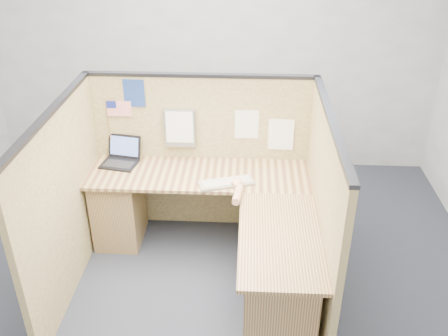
# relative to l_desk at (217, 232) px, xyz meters

# --- Properties ---
(floor) EXTENTS (5.00, 5.00, 0.00)m
(floor) POSITION_rel_l_desk_xyz_m (-0.18, -0.29, -0.39)
(floor) COLOR #212330
(floor) RESTS_ON ground
(wall_back) EXTENTS (5.00, 0.00, 5.00)m
(wall_back) POSITION_rel_l_desk_xyz_m (-0.18, 1.96, 1.01)
(wall_back) COLOR #929497
(wall_back) RESTS_ON floor
(cubicle_partitions) EXTENTS (2.06, 1.83, 1.53)m
(cubicle_partitions) POSITION_rel_l_desk_xyz_m (-0.18, 0.14, 0.38)
(cubicle_partitions) COLOR olive
(cubicle_partitions) RESTS_ON floor
(l_desk) EXTENTS (1.95, 1.75, 0.73)m
(l_desk) POSITION_rel_l_desk_xyz_m (0.00, 0.00, 0.00)
(l_desk) COLOR brown
(l_desk) RESTS_ON floor
(laptop) EXTENTS (0.35, 0.35, 0.23)m
(laptop) POSITION_rel_l_desk_xyz_m (-0.92, 0.56, 0.39)
(laptop) COLOR black
(laptop) RESTS_ON l_desk
(keyboard) EXTENTS (0.49, 0.29, 0.03)m
(keyboard) POSITION_rel_l_desk_xyz_m (0.07, 0.22, 0.35)
(keyboard) COLOR gray
(keyboard) RESTS_ON l_desk
(mouse) EXTENTS (0.10, 0.07, 0.04)m
(mouse) POSITION_rel_l_desk_xyz_m (0.16, 0.19, 0.36)
(mouse) COLOR silver
(mouse) RESTS_ON l_desk
(hand_forearm) EXTENTS (0.10, 0.35, 0.07)m
(hand_forearm) POSITION_rel_l_desk_xyz_m (0.17, 0.06, 0.37)
(hand_forearm) COLOR #E0A57B
(hand_forearm) RESTS_ON l_desk
(blue_poster) EXTENTS (0.19, 0.01, 0.25)m
(blue_poster) POSITION_rel_l_desk_xyz_m (-0.77, 0.68, 0.96)
(blue_poster) COLOR navy
(blue_poster) RESTS_ON cubicle_partitions
(american_flag) EXTENTS (0.23, 0.01, 0.39)m
(american_flag) POSITION_rel_l_desk_xyz_m (-0.94, 0.67, 0.80)
(american_flag) COLOR olive
(american_flag) RESTS_ON cubicle_partitions
(file_holder) EXTENTS (0.28, 0.05, 0.35)m
(file_holder) POSITION_rel_l_desk_xyz_m (-0.37, 0.66, 0.65)
(file_holder) COLOR slate
(file_holder) RESTS_ON cubicle_partitions
(paper_left) EXTENTS (0.21, 0.02, 0.27)m
(paper_left) POSITION_rel_l_desk_xyz_m (0.22, 0.68, 0.68)
(paper_left) COLOR white
(paper_left) RESTS_ON cubicle_partitions
(paper_right) EXTENTS (0.23, 0.02, 0.30)m
(paper_right) POSITION_rel_l_desk_xyz_m (0.53, 0.68, 0.59)
(paper_right) COLOR white
(paper_right) RESTS_ON cubicle_partitions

